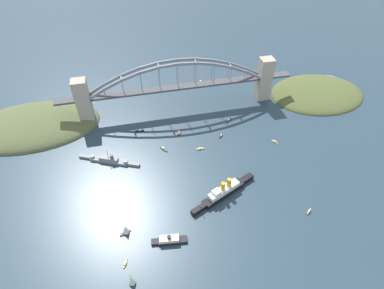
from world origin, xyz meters
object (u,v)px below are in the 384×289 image
(small_boat_1, at_px, (229,120))
(small_boat_2, at_px, (164,149))
(seaplane_taxiing_near_bridge, at_px, (201,83))
(small_boat_9, at_px, (221,136))
(small_boat_6, at_px, (125,264))
(small_boat_10, at_px, (179,131))
(harbor_arch_bridge, at_px, (178,88))
(small_boat_3, at_px, (200,149))
(harbor_ferry_steamer, at_px, (170,240))
(small_boat_8, at_px, (126,229))
(naval_cruiser, at_px, (109,160))
(small_boat_4, at_px, (309,211))
(small_boat_0, at_px, (140,131))
(ocean_liner, at_px, (224,192))
(small_boat_7, at_px, (132,280))
(small_boat_5, at_px, (275,142))

(small_boat_1, relative_size, small_boat_2, 0.89)
(seaplane_taxiing_near_bridge, height_order, small_boat_9, seaplane_taxiing_near_bridge)
(small_boat_6, height_order, small_boat_10, small_boat_10)
(harbor_arch_bridge, bearing_deg, small_boat_3, 96.51)
(harbor_ferry_steamer, distance_m, small_boat_8, 39.41)
(naval_cruiser, relative_size, small_boat_2, 6.58)
(harbor_ferry_steamer, distance_m, small_boat_6, 40.68)
(small_boat_4, relative_size, small_boat_8, 0.55)
(small_boat_0, bearing_deg, small_boat_2, 121.38)
(small_boat_0, height_order, small_boat_1, small_boat_0)
(small_boat_0, distance_m, small_boat_9, 96.72)
(ocean_liner, relative_size, harbor_ferry_steamer, 2.30)
(seaplane_taxiing_near_bridge, height_order, small_boat_3, seaplane_taxiing_near_bridge)
(harbor_arch_bridge, relative_size, small_boat_6, 37.73)
(seaplane_taxiing_near_bridge, distance_m, small_boat_7, 291.98)
(naval_cruiser, bearing_deg, small_boat_5, 176.92)
(small_boat_8, bearing_deg, small_boat_9, -138.24)
(small_boat_6, bearing_deg, small_boat_3, -127.90)
(small_boat_5, relative_size, small_boat_7, 0.73)
(naval_cruiser, relative_size, small_boat_7, 5.70)
(small_boat_2, bearing_deg, small_boat_8, 63.57)
(small_boat_3, bearing_deg, naval_cruiser, -1.50)
(small_boat_3, bearing_deg, small_boat_10, -59.52)
(small_boat_1, distance_m, small_boat_3, 62.32)
(small_boat_1, relative_size, small_boat_8, 0.72)
(seaplane_taxiing_near_bridge, height_order, small_boat_4, seaplane_taxiing_near_bridge)
(naval_cruiser, height_order, small_boat_5, naval_cruiser)
(naval_cruiser, distance_m, small_boat_5, 185.82)
(small_boat_1, bearing_deg, small_boat_7, 52.87)
(small_boat_1, height_order, small_boat_8, small_boat_8)
(small_boat_3, bearing_deg, harbor_arch_bridge, -83.49)
(seaplane_taxiing_near_bridge, bearing_deg, harbor_arch_bridge, 50.66)
(harbor_arch_bridge, xyz_separation_m, small_boat_0, (53.71, 33.97, -30.27))
(harbor_ferry_steamer, bearing_deg, small_boat_3, -116.62)
(small_boat_8, bearing_deg, small_boat_5, -154.96)
(harbor_arch_bridge, distance_m, small_boat_10, 56.94)
(small_boat_1, relative_size, small_boat_10, 1.03)
(harbor_ferry_steamer, relative_size, small_boat_5, 3.82)
(seaplane_taxiing_near_bridge, bearing_deg, naval_cruiser, 44.18)
(small_boat_5, bearing_deg, small_boat_8, 25.04)
(seaplane_taxiing_near_bridge, relative_size, small_boat_7, 0.84)
(harbor_arch_bridge, xyz_separation_m, small_boat_4, (-87.26, 184.02, -30.32))
(harbor_arch_bridge, height_order, small_boat_2, harbor_arch_bridge)
(harbor_arch_bridge, height_order, small_boat_4, harbor_arch_bridge)
(small_boat_8, bearing_deg, seaplane_taxiing_near_bridge, -118.87)
(small_boat_0, relative_size, small_boat_2, 1.13)
(ocean_liner, bearing_deg, small_boat_9, -104.94)
(small_boat_5, bearing_deg, small_boat_6, 31.86)
(ocean_liner, bearing_deg, small_boat_1, -109.88)
(harbor_arch_bridge, xyz_separation_m, small_boat_5, (-95.16, 87.41, -30.46))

